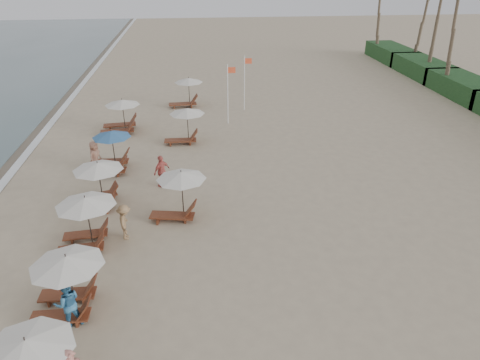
{
  "coord_description": "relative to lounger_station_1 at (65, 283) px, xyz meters",
  "views": [
    {
      "loc": [
        -1.06,
        -12.74,
        10.66
      ],
      "look_at": [
        1.0,
        5.73,
        1.3
      ],
      "focal_mm": 33.17,
      "sensor_mm": 36.0,
      "label": 1
    }
  ],
  "objects": [
    {
      "name": "ground",
      "position": [
        5.49,
        0.8,
        -1.18
      ],
      "size": [
        160.0,
        160.0,
        0.0
      ],
      "primitive_type": "plane",
      "color": "tan",
      "rests_on": "ground"
    },
    {
      "name": "foam_line",
      "position": [
        -5.71,
        10.8,
        -1.17
      ],
      "size": [
        0.5,
        140.0,
        0.02
      ],
      "primitive_type": "cube",
      "color": "white",
      "rests_on": "ground"
    },
    {
      "name": "lounger_station_1",
      "position": [
        0.0,
        0.0,
        0.0
      ],
      "size": [
        2.59,
        2.39,
        2.22
      ],
      "color": "brown",
      "rests_on": "ground"
    },
    {
      "name": "lounger_station_2",
      "position": [
        -0.12,
        3.78,
        0.08
      ],
      "size": [
        2.55,
        2.39,
        2.27
      ],
      "color": "brown",
      "rests_on": "ground"
    },
    {
      "name": "lounger_station_3",
      "position": [
        -0.24,
        7.11,
        -0.01
      ],
      "size": [
        2.62,
        2.37,
        2.26
      ],
      "color": "brown",
      "rests_on": "ground"
    },
    {
      "name": "lounger_station_4",
      "position": [
        -0.28,
        11.11,
        -0.17
      ],
      "size": [
        2.63,
        2.09,
        2.32
      ],
      "color": "brown",
      "rests_on": "ground"
    },
    {
      "name": "lounger_station_5",
      "position": [
        -0.48,
        17.3,
        -0.14
      ],
      "size": [
        2.82,
        2.33,
        2.24
      ],
      "color": "brown",
      "rests_on": "ground"
    },
    {
      "name": "inland_station_0",
      "position": [
        3.57,
        5.6,
        0.18
      ],
      "size": [
        2.74,
        2.24,
        2.22
      ],
      "color": "brown",
      "rests_on": "ground"
    },
    {
      "name": "inland_station_1",
      "position": [
        3.86,
        14.79,
        0.16
      ],
      "size": [
        2.72,
        2.24,
        2.22
      ],
      "color": "brown",
      "rests_on": "ground"
    },
    {
      "name": "inland_station_2",
      "position": [
        3.96,
        22.59,
        0.09
      ],
      "size": [
        2.86,
        2.24,
        2.22
      ],
      "color": "brown",
      "rests_on": "ground"
    },
    {
      "name": "beachgoer_mid_a",
      "position": [
        0.19,
        -0.62,
        -0.32
      ],
      "size": [
        1.01,
        0.9,
        1.73
      ],
      "primitive_type": "imported",
      "rotation": [
        0.0,
        0.0,
        3.48
      ],
      "color": "teal",
      "rests_on": "ground"
    },
    {
      "name": "beachgoer_mid_b",
      "position": [
        1.39,
        4.21,
        -0.4
      ],
      "size": [
        0.68,
        1.07,
        1.58
      ],
      "primitive_type": "imported",
      "rotation": [
        0.0,
        0.0,
        1.67
      ],
      "color": "#96734C",
      "rests_on": "ground"
    },
    {
      "name": "beachgoer_far_a",
      "position": [
        2.7,
        8.86,
        -0.33
      ],
      "size": [
        1.01,
        1.01,
        1.72
      ],
      "primitive_type": "imported",
      "rotation": [
        0.0,
        0.0,
        3.93
      ],
      "color": "#C7584F",
      "rests_on": "ground"
    },
    {
      "name": "beachgoer_far_b",
      "position": [
        -1.07,
        11.29,
        -0.34
      ],
      "size": [
        0.79,
        0.96,
        1.69
      ],
      "primitive_type": "imported",
      "rotation": [
        0.0,
        0.0,
        1.22
      ],
      "color": "#A06E57",
      "rests_on": "ground"
    },
    {
      "name": "flag_pole_near",
      "position": [
        6.96,
        18.18,
        1.16
      ],
      "size": [
        0.6,
        0.08,
        4.2
      ],
      "color": "silver",
      "rests_on": "ground"
    },
    {
      "name": "flag_pole_far",
      "position": [
        8.5,
        21.22,
        1.13
      ],
      "size": [
        0.59,
        0.08,
        4.15
      ],
      "color": "silver",
      "rests_on": "ground"
    }
  ]
}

